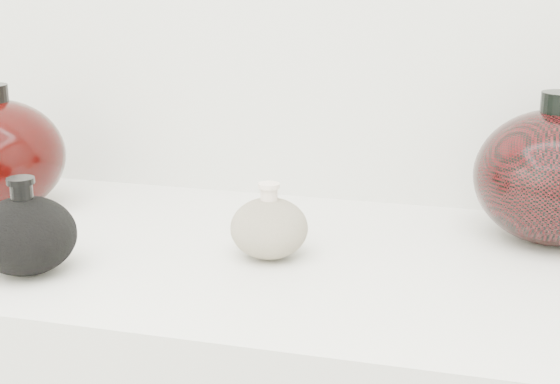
# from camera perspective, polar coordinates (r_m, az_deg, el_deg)

# --- Properties ---
(black_gourd_vase) EXTENTS (0.13, 0.13, 0.12)m
(black_gourd_vase) POSITION_cam_1_polar(r_m,az_deg,el_deg) (0.96, -18.11, -2.97)
(black_gourd_vase) COLOR black
(black_gourd_vase) RESTS_ON display_counter
(cream_gourd_vase) EXTENTS (0.12, 0.12, 0.09)m
(cream_gourd_vase) POSITION_cam_1_polar(r_m,az_deg,el_deg) (0.96, -0.80, -2.60)
(cream_gourd_vase) COLOR beige
(cream_gourd_vase) RESTS_ON display_counter
(right_round_pot) EXTENTS (0.21, 0.21, 0.20)m
(right_round_pot) POSITION_cam_1_polar(r_m,az_deg,el_deg) (1.06, 19.44, 1.09)
(right_round_pot) COLOR black
(right_round_pot) RESTS_ON display_counter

